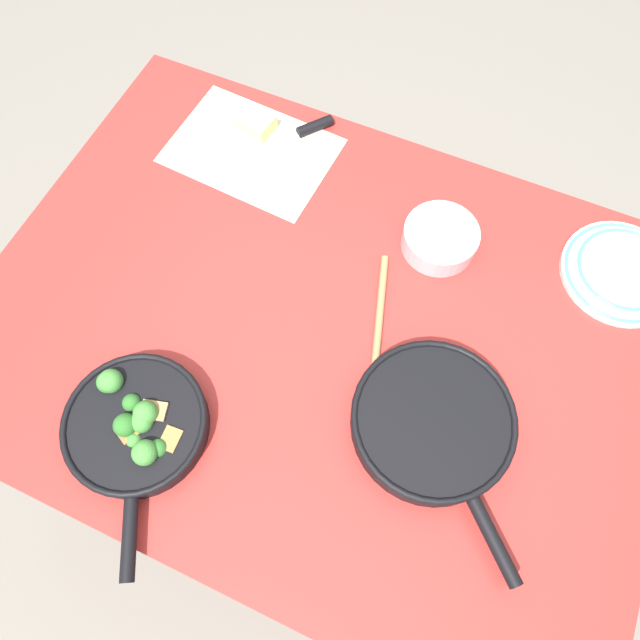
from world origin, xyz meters
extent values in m
plane|color=slate|center=(0.00, 0.00, 0.00)|extent=(14.00, 14.00, 0.00)
cube|color=#B72D28|center=(0.00, 0.00, 0.74)|extent=(1.32, 0.99, 0.03)
cylinder|color=#BCBCC1|center=(-0.60, -0.43, 0.36)|extent=(0.05, 0.05, 0.72)
cylinder|color=#BCBCC1|center=(-0.60, 0.43, 0.36)|extent=(0.05, 0.05, 0.72)
cylinder|color=#BCBCC1|center=(0.60, 0.43, 0.36)|extent=(0.05, 0.05, 0.72)
cylinder|color=black|center=(-0.21, -0.32, 0.77)|extent=(0.25, 0.25, 0.04)
torus|color=black|center=(-0.21, -0.32, 0.79)|extent=(0.25, 0.25, 0.01)
cylinder|color=black|center=(-0.12, -0.48, 0.78)|extent=(0.08, 0.12, 0.02)
cylinder|color=#245B1C|center=(-0.22, -0.33, 0.77)|extent=(0.01, 0.01, 0.02)
sphere|color=#2D6B28|center=(-0.22, -0.33, 0.80)|extent=(0.04, 0.04, 0.04)
cylinder|color=#357027|center=(-0.20, -0.29, 0.78)|extent=(0.02, 0.02, 0.02)
sphere|color=#428438|center=(-0.20, -0.29, 0.80)|extent=(0.04, 0.04, 0.04)
cylinder|color=#357027|center=(-0.16, -0.35, 0.78)|extent=(0.02, 0.02, 0.02)
sphere|color=#428438|center=(-0.16, -0.35, 0.80)|extent=(0.04, 0.04, 0.04)
cylinder|color=#357027|center=(-0.20, -0.31, 0.77)|extent=(0.01, 0.01, 0.02)
sphere|color=#428438|center=(-0.20, -0.31, 0.80)|extent=(0.04, 0.04, 0.04)
cylinder|color=#2C6823|center=(-0.20, -0.30, 0.77)|extent=(0.01, 0.01, 0.02)
sphere|color=#387A33|center=(-0.20, -0.30, 0.79)|extent=(0.03, 0.03, 0.03)
cylinder|color=#357027|center=(-0.28, -0.27, 0.78)|extent=(0.02, 0.02, 0.02)
sphere|color=#428438|center=(-0.28, -0.27, 0.80)|extent=(0.04, 0.04, 0.04)
cylinder|color=#245B1C|center=(-0.15, -0.34, 0.77)|extent=(0.01, 0.01, 0.02)
sphere|color=#2D6B28|center=(-0.15, -0.34, 0.79)|extent=(0.03, 0.03, 0.03)
cylinder|color=#2C6823|center=(-0.29, -0.27, 0.77)|extent=(0.01, 0.01, 0.02)
sphere|color=#387A33|center=(-0.29, -0.27, 0.80)|extent=(0.04, 0.04, 0.04)
cylinder|color=#357027|center=(-0.20, -0.34, 0.77)|extent=(0.01, 0.01, 0.02)
sphere|color=#428438|center=(-0.20, -0.34, 0.79)|extent=(0.03, 0.03, 0.03)
cylinder|color=#245B1C|center=(-0.23, -0.29, 0.77)|extent=(0.01, 0.01, 0.02)
sphere|color=#2D6B28|center=(-0.23, -0.29, 0.79)|extent=(0.03, 0.03, 0.03)
cube|color=olive|center=(-0.21, -0.33, 0.78)|extent=(0.05, 0.05, 0.04)
cube|color=#9E703D|center=(-0.24, -0.29, 0.78)|extent=(0.03, 0.02, 0.02)
cube|color=#AD7F4C|center=(-0.24, -0.34, 0.78)|extent=(0.04, 0.04, 0.03)
cube|color=#AD7F4C|center=(-0.19, -0.28, 0.78)|extent=(0.05, 0.04, 0.04)
cube|color=#9E703D|center=(-0.14, -0.32, 0.78)|extent=(0.03, 0.04, 0.03)
cylinder|color=black|center=(0.26, -0.10, 0.78)|extent=(0.28, 0.28, 0.05)
torus|color=black|center=(0.26, -0.10, 0.80)|extent=(0.29, 0.29, 0.01)
cylinder|color=black|center=(0.41, -0.25, 0.79)|extent=(0.12, 0.11, 0.02)
cylinder|color=#DBC156|center=(0.26, -0.10, 0.77)|extent=(0.23, 0.23, 0.02)
cylinder|color=#A87A4C|center=(0.10, 0.05, 0.76)|extent=(0.10, 0.28, 0.02)
ellipsoid|color=#A87A4C|center=(0.15, -0.11, 0.76)|extent=(0.06, 0.07, 0.02)
cube|color=silver|center=(-0.31, 0.32, 0.75)|extent=(0.37, 0.27, 0.00)
cube|color=silver|center=(-0.29, 0.33, 0.76)|extent=(0.14, 0.17, 0.01)
cylinder|color=black|center=(-0.21, 0.44, 0.77)|extent=(0.07, 0.08, 0.02)
cube|color=#EFD67A|center=(-0.34, 0.39, 0.77)|extent=(0.10, 0.07, 0.04)
cylinder|color=silver|center=(0.51, 0.34, 0.76)|extent=(0.24, 0.24, 0.01)
torus|color=#4C9EB7|center=(0.51, 0.34, 0.77)|extent=(0.23, 0.23, 0.01)
cylinder|color=silver|center=(0.51, 0.34, 0.77)|extent=(0.20, 0.20, 0.01)
torus|color=#4C9EB7|center=(0.51, 0.34, 0.78)|extent=(0.19, 0.19, 0.01)
cylinder|color=#B7B7BC|center=(0.15, 0.26, 0.78)|extent=(0.15, 0.15, 0.05)
camera|label=1|loc=(0.18, -0.40, 1.76)|focal=32.00mm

